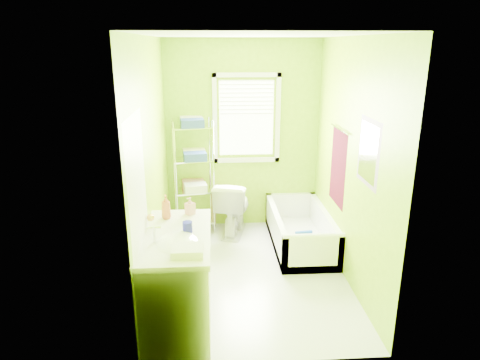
{
  "coord_description": "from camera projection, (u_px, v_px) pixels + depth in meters",
  "views": [
    {
      "loc": [
        -0.42,
        -4.34,
        2.52
      ],
      "look_at": [
        -0.12,
        0.25,
        1.05
      ],
      "focal_mm": 32.0,
      "sensor_mm": 36.0,
      "label": 1
    }
  ],
  "objects": [
    {
      "name": "ground",
      "position": [
        251.0,
        273.0,
        4.92
      ],
      "size": [
        2.9,
        2.9,
        0.0
      ],
      "primitive_type": "plane",
      "color": "silver",
      "rests_on": "ground"
    },
    {
      "name": "right_wall_decor",
      "position": [
        349.0,
        161.0,
        4.57
      ],
      "size": [
        0.04,
        1.48,
        1.17
      ],
      "color": "#430715",
      "rests_on": "ground"
    },
    {
      "name": "room_envelope",
      "position": [
        253.0,
        142.0,
        4.45
      ],
      "size": [
        2.14,
        2.94,
        2.62
      ],
      "color": "#81B008",
      "rests_on": "ground"
    },
    {
      "name": "bathtub",
      "position": [
        300.0,
        235.0,
        5.55
      ],
      "size": [
        0.71,
        1.52,
        0.49
      ],
      "color": "white",
      "rests_on": "ground"
    },
    {
      "name": "vanity",
      "position": [
        178.0,
        276.0,
        3.94
      ],
      "size": [
        0.61,
        1.19,
        1.13
      ],
      "color": "white",
      "rests_on": "ground"
    },
    {
      "name": "door",
      "position": [
        141.0,
        233.0,
        3.6
      ],
      "size": [
        0.09,
        0.8,
        2.0
      ],
      "color": "white",
      "rests_on": "ground"
    },
    {
      "name": "toilet",
      "position": [
        233.0,
        207.0,
        5.87
      ],
      "size": [
        0.6,
        0.84,
        0.77
      ],
      "primitive_type": "imported",
      "rotation": [
        0.0,
        0.0,
        2.9
      ],
      "color": "white",
      "rests_on": "ground"
    },
    {
      "name": "window",
      "position": [
        247.0,
        114.0,
        5.79
      ],
      "size": [
        0.92,
        0.05,
        1.22
      ],
      "color": "white",
      "rests_on": "ground"
    },
    {
      "name": "wire_shelf_unit",
      "position": [
        195.0,
        164.0,
        5.79
      ],
      "size": [
        0.58,
        0.47,
        1.6
      ],
      "color": "silver",
      "rests_on": "ground"
    }
  ]
}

